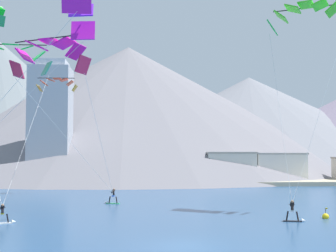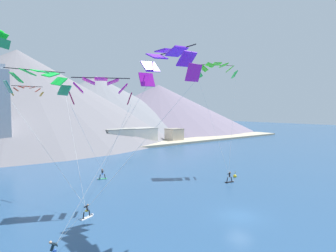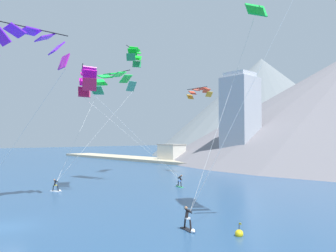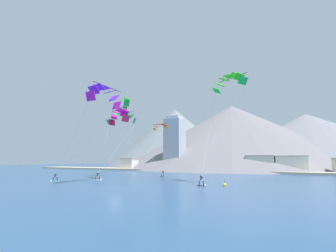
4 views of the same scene
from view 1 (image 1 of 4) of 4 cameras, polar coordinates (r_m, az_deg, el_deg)
ground_plane at (r=28.31m, az=1.92°, el=-14.41°), size 400.00×400.00×0.00m
kitesurfer_near_lead at (r=51.41m, az=-6.92°, el=-8.83°), size 1.78×0.90×1.70m
kitesurfer_near_trail at (r=38.94m, az=-19.20°, el=-10.53°), size 1.77×1.00×1.63m
kitesurfer_far_left at (r=39.19m, az=15.23°, el=-10.41°), size 1.78×0.87×1.79m
parafoil_kite_near_lead at (r=41.38m, az=-14.17°, el=8.55°), size 8.41×13.27×13.80m
parafoil_kite_near_trail at (r=49.47m, az=-18.65°, el=8.22°), size 7.98×11.52×15.26m
parafoil_kite_far_left at (r=47.85m, az=16.51°, el=12.97°), size 7.31×8.62×18.47m
parafoil_kite_distant_low_drift at (r=66.18m, az=-13.37°, el=5.15°), size 5.53×1.66×1.85m
race_marker_buoy at (r=41.80m, az=18.66°, el=-10.42°), size 0.56×0.56×1.02m
shoreline_strip at (r=80.80m, az=-1.87°, el=-6.95°), size 180.00×10.00×0.70m
shore_building_promenade_mid at (r=85.51m, az=7.49°, el=-5.04°), size 8.93×6.72×5.67m
shore_building_quay_west at (r=88.20m, az=13.30°, el=-4.99°), size 9.33×6.18×5.50m
shore_building_old_town at (r=83.33m, az=2.14°, el=-5.52°), size 8.30×4.71×4.51m
highrise_tower at (r=85.18m, az=-14.13°, el=0.30°), size 7.00×7.00×21.80m
mountain_peak_west_ridge at (r=134.67m, az=-4.88°, el=2.04°), size 127.71×127.71×36.05m
mountain_peak_far_spur at (r=147.44m, az=9.88°, el=0.26°), size 112.09×112.09×29.12m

